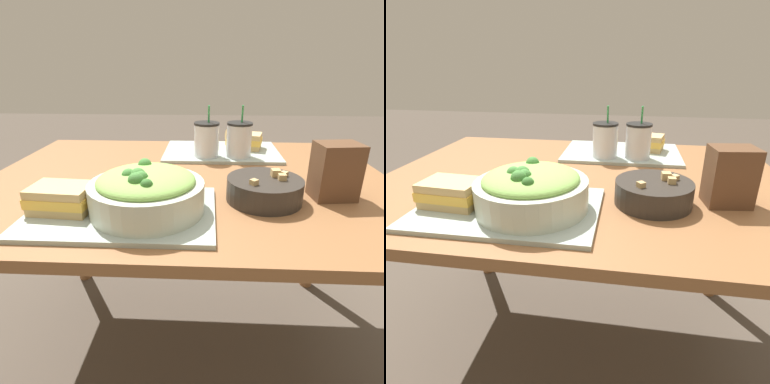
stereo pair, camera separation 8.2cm
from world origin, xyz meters
The scene contains 14 objects.
ground_plane centered at (0.00, 0.00, 0.00)m, with size 12.00×12.00×0.00m, color #4C4238.
dining_table centered at (0.00, 0.00, 0.66)m, with size 1.31×0.98×0.75m.
tray_near centered at (-0.15, -0.28, 0.76)m, with size 0.46×0.31×0.01m.
tray_far centered at (0.12, 0.30, 0.76)m, with size 0.46×0.31×0.01m.
salad_bowl centered at (-0.08, -0.28, 0.82)m, with size 0.28×0.28×0.12m.
soup_bowl centered at (0.22, -0.18, 0.79)m, with size 0.20×0.20×0.08m.
sandwich_near centered at (-0.29, -0.29, 0.80)m, with size 0.16×0.11×0.06m.
baguette_near centered at (-0.11, -0.16, 0.80)m, with size 0.14×0.09×0.07m.
sandwich_far centered at (0.21, 0.33, 0.80)m, with size 0.16×0.12×0.06m.
baguette_far centered at (0.19, 0.42, 0.80)m, with size 0.11×0.09×0.07m.
drink_cup_dark centered at (0.06, 0.21, 0.82)m, with size 0.10×0.10×0.19m.
drink_cup_red centered at (0.18, 0.21, 0.83)m, with size 0.10×0.10×0.19m.
chip_bag centered at (0.41, -0.15, 0.83)m, with size 0.12×0.10×0.15m.
napkin_folded centered at (-0.15, 0.01, 0.75)m, with size 0.22×0.19×0.00m.
Camera 2 is at (0.14, -0.98, 1.11)m, focal length 30.00 mm.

